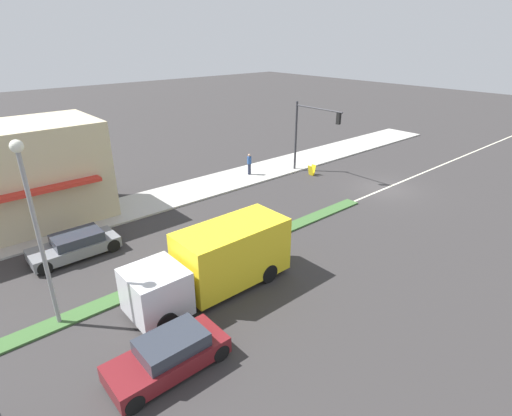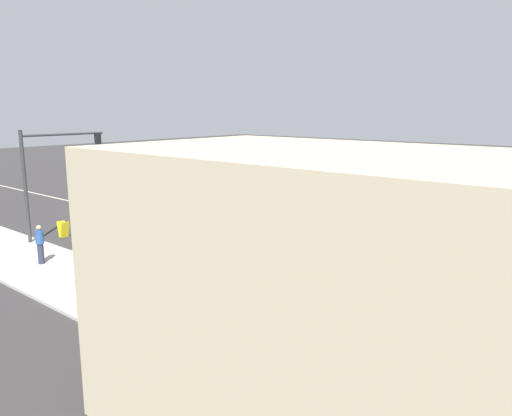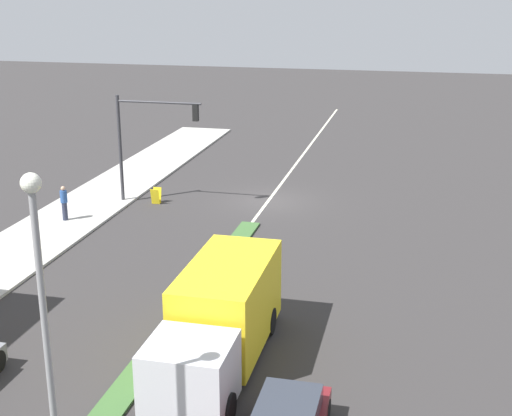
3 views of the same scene
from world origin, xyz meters
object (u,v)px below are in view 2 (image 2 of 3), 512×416
object	(u,v)px
warning_aframe_sign	(63,229)
delivery_truck	(397,227)
pedestrian	(40,243)
suv_grey	(412,316)
sedan_maroon	(508,247)
traffic_signal_main	(51,165)

from	to	relation	value
warning_aframe_sign	delivery_truck	distance (m)	17.13
pedestrian	delivery_truck	world-z (taller)	delivery_truck
pedestrian	delivery_truck	distance (m)	15.79
pedestrian	warning_aframe_sign	size ratio (longest dim) A/B	2.04
delivery_truck	suv_grey	bearing A→B (deg)	27.90
sedan_maroon	traffic_signal_main	bearing A→B (deg)	-59.78
traffic_signal_main	suv_grey	world-z (taller)	traffic_signal_main
pedestrian	suv_grey	distance (m)	15.53
warning_aframe_sign	suv_grey	bearing A→B (deg)	92.10
delivery_truck	sedan_maroon	size ratio (longest dim) A/B	1.83
sedan_maroon	suv_grey	size ratio (longest dim) A/B	0.95
pedestrian	sedan_maroon	distance (m)	20.63
warning_aframe_sign	pedestrian	bearing A→B (deg)	50.82
warning_aframe_sign	suv_grey	xyz separation A→B (m)	(-0.70, 18.97, 0.18)
traffic_signal_main	suv_grey	bearing A→B (deg)	93.41
warning_aframe_sign	sedan_maroon	xyz separation A→B (m)	(-10.70, 19.18, 0.21)
traffic_signal_main	delivery_truck	bearing A→B (deg)	118.89
suv_grey	delivery_truck	bearing A→B (deg)	-152.10
traffic_signal_main	pedestrian	xyz separation A→B (m)	(2.79, 3.87, -2.88)
sedan_maroon	suv_grey	world-z (taller)	sedan_maroon
warning_aframe_sign	delivery_truck	size ratio (longest dim) A/B	0.11
delivery_truck	sedan_maroon	bearing A→B (deg)	124.90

